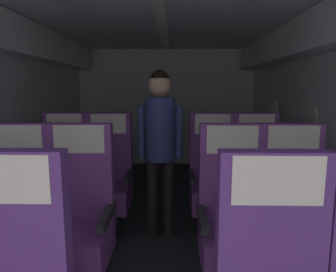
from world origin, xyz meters
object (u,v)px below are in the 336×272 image
Objects in this scene: seat_b_right_aisle at (293,223)px; seat_c_right_window at (213,181)px; seat_c_left_aisle at (108,181)px; seat_b_left_aisle at (79,222)px; flight_attendant at (160,136)px; seat_b_left_window at (17,221)px; seat_c_left_window at (64,181)px; seat_b_right_window at (232,223)px; seat_c_right_aisle at (256,181)px.

seat_b_right_aisle is 1.04m from seat_c_right_window.
seat_b_left_aisle is at bearing -90.21° from seat_c_left_aisle.
seat_b_left_window is at bearing 51.58° from flight_attendant.
seat_b_left_window and seat_b_right_aisle have the same top height.
seat_c_left_window is (-1.97, 0.94, 0.00)m from seat_b_right_aisle.
flight_attendant is at bearing -8.29° from seat_c_left_window.
seat_b_left_window is 1.37m from flight_attendant.
seat_b_left_window and seat_c_left_window have the same top height.
seat_b_right_aisle is 2.19m from seat_c_left_window.
seat_b_left_window is at bearing -147.97° from seat_c_right_window.
seat_c_left_aisle is 0.74× the size of flight_attendant.
seat_b_left_window is 1.00× the size of seat_b_right_aisle.
seat_b_left_aisle is 1.00× the size of seat_b_right_aisle.
seat_b_right_window is 1.00× the size of seat_c_left_aisle.
seat_b_left_window is 0.74× the size of flight_attendant.
seat_c_right_window is at bearing -177.98° from seat_c_right_aisle.
seat_b_left_window is at bearing 179.39° from seat_b_left_aisle.
seat_c_left_window is at bearing -179.98° from seat_c_right_window.
seat_c_left_aisle is at bearing -179.28° from seat_c_right_aisle.
seat_b_left_aisle is at bearing -138.29° from seat_c_right_window.
seat_b_left_aisle and seat_c_right_window have the same top height.
seat_b_left_window is 1.00× the size of seat_c_right_window.
seat_b_right_aisle is at bearing -90.19° from seat_c_right_aisle.
seat_b_left_aisle and seat_c_right_aisle have the same top height.
seat_b_left_window is at bearing 179.86° from seat_b_right_window.
seat_c_left_window and seat_c_right_window have the same top height.
seat_c_left_window is at bearing 90.34° from seat_b_left_window.
seat_b_left_window is 1.00× the size of seat_c_left_aisle.
seat_c_right_window is at bearing -152.05° from flight_attendant.
seat_c_right_window is at bearing 115.42° from seat_b_right_aisle.
seat_c_right_aisle is (0.00, 0.96, 0.00)m from seat_b_right_aisle.
seat_c_left_aisle is at bearing -0.35° from seat_c_left_window.
seat_c_right_aisle is (0.44, 0.97, 0.00)m from seat_b_right_window.
seat_b_left_window is 1.00× the size of seat_b_left_aisle.
seat_b_left_aisle is 1.00× the size of seat_c_left_window.
seat_b_right_aisle is at bearing 1.71° from seat_b_right_window.
seat_c_left_aisle and seat_c_right_window have the same top height.
seat_b_left_window is 0.45m from seat_b_left_aisle.
seat_b_left_aisle is 1.00× the size of seat_b_right_window.
seat_b_right_window is 1.09m from flight_attendant.
seat_b_right_aisle is at bearing 0.27° from seat_b_left_window.
seat_b_right_window is (-0.43, -0.01, 0.00)m from seat_b_right_aisle.
seat_b_right_window is at bearing 0.05° from seat_b_left_aisle.
seat_c_right_aisle is (1.97, 0.97, 0.00)m from seat_b_left_window.
seat_b_left_aisle is at bearing 68.61° from flight_attendant.
flight_attendant is at bearing 56.09° from seat_b_left_aisle.
seat_b_right_window is at bearing -114.16° from seat_c_right_aisle.
seat_b_left_aisle is 1.00× the size of seat_c_right_window.
seat_b_right_aisle is 1.78m from seat_c_left_aisle.
seat_b_right_window is 1.81m from seat_c_left_window.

